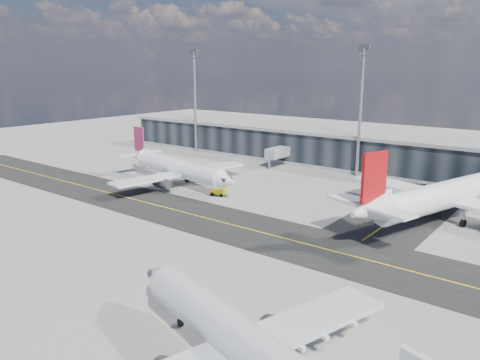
{
  "coord_description": "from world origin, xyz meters",
  "views": [
    {
      "loc": [
        42.82,
        -50.34,
        24.24
      ],
      "look_at": [
        -5.83,
        12.15,
        5.0
      ],
      "focal_mm": 35.0,
      "sensor_mm": 36.0,
      "label": 1
    }
  ],
  "objects": [
    {
      "name": "airliner_near",
      "position": [
        24.29,
        -25.21,
        3.47
      ],
      "size": [
        34.93,
        30.08,
        10.51
      ],
      "rotation": [
        0.0,
        0.0,
        1.29
      ],
      "color": "#BABCBF",
      "rests_on": "ground"
    },
    {
      "name": "airliner_redtail",
      "position": [
        24.82,
        26.62,
        4.35
      ],
      "size": [
        37.59,
        43.6,
        13.18
      ],
      "rotation": [
        0.0,
        0.0,
        -0.3
      ],
      "color": "white",
      "rests_on": "ground"
    },
    {
      "name": "baggage_tug",
      "position": [
        -13.62,
        15.81,
        0.93
      ],
      "size": [
        3.17,
        2.02,
        1.85
      ],
      "rotation": [
        0.0,
        0.0,
        -1.38
      ],
      "color": "yellow",
      "rests_on": "ground"
    },
    {
      "name": "terminal_concourse",
      "position": [
        0.04,
        54.93,
        4.09
      ],
      "size": [
        152.0,
        19.8,
        8.8
      ],
      "color": "black",
      "rests_on": "ground"
    },
    {
      "name": "taxiway_lanes",
      "position": [
        3.91,
        10.74,
        0.01
      ],
      "size": [
        180.0,
        63.0,
        0.03
      ],
      "color": "black",
      "rests_on": "ground"
    },
    {
      "name": "airliner_af",
      "position": [
        -26.35,
        17.02,
        3.57
      ],
      "size": [
        36.44,
        31.22,
        10.81
      ],
      "rotation": [
        0.0,
        0.0,
        -1.74
      ],
      "color": "white",
      "rests_on": "ground"
    },
    {
      "name": "floodlight_masts",
      "position": [
        0.0,
        48.0,
        15.61
      ],
      "size": [
        102.5,
        0.7,
        28.9
      ],
      "color": "gray",
      "rests_on": "ground"
    },
    {
      "name": "ground",
      "position": [
        0.0,
        0.0,
        0.0
      ],
      "size": [
        300.0,
        300.0,
        0.0
      ],
      "primitive_type": "plane",
      "color": "gray",
      "rests_on": "ground"
    },
    {
      "name": "service_van",
      "position": [
        15.79,
        44.0,
        0.75
      ],
      "size": [
        4.57,
        5.96,
        1.51
      ],
      "primitive_type": "imported",
      "rotation": [
        0.0,
        0.0,
        0.44
      ],
      "color": "white",
      "rests_on": "ground"
    }
  ]
}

